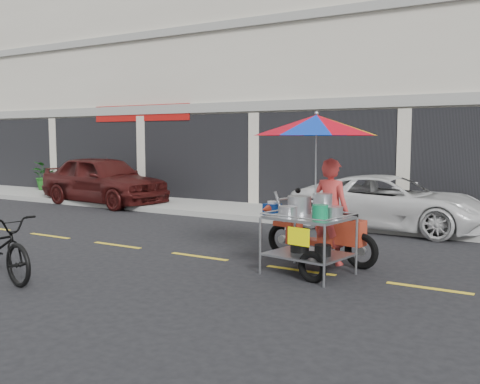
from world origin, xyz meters
The scene contains 8 objects.
ground centered at (0.00, 0.00, 0.00)m, with size 90.00×90.00×0.00m, color black.
sidewalk centered at (0.00, 5.50, 0.07)m, with size 45.00×3.00×0.15m, color gray.
centerline centered at (0.00, 0.00, 0.00)m, with size 42.00×0.10×0.01m, color gold.
maroon_sedan centered at (-9.07, 4.70, 0.80)m, with size 1.88×4.68×1.59m, color #3B100E.
white_pickup centered at (0.16, 4.70, 0.63)m, with size 2.10×4.56×1.27m, color silver.
plant_tall centered at (-13.45, 6.00, 0.70)m, with size 0.99×0.86×1.10m, color #195417.
plant_short centered at (-12.14, 5.97, 0.67)m, with size 0.59×0.59×1.05m, color #195417.
food_vendor_rig centered at (0.22, 0.21, 1.60)m, with size 2.54×2.32×2.56m.
Camera 1 is at (3.50, -7.77, 2.13)m, focal length 40.00 mm.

